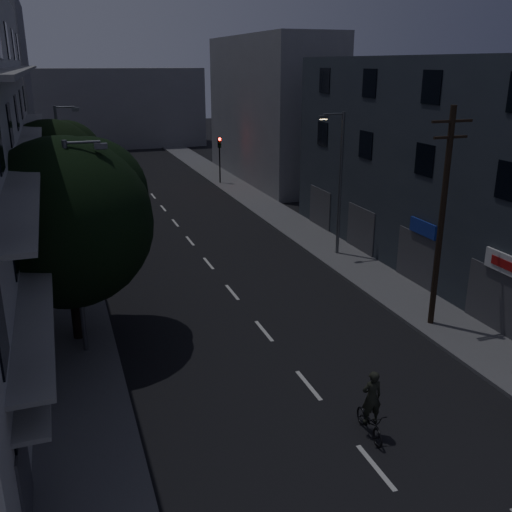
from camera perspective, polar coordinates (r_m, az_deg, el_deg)
ground at (r=36.63m, az=-6.79°, el=1.73°), size 160.00×160.00×0.00m
sidewalk_left at (r=35.83m, az=-18.56°, el=0.59°), size 3.00×90.00×0.15m
sidewalk_right at (r=38.84m, az=4.05°, el=2.92°), size 3.00×90.00×0.15m
lane_markings at (r=42.53m, az=-8.69°, el=4.05°), size 0.15×60.50×0.01m
building_right at (r=30.76m, az=20.45°, el=7.95°), size 6.19×28.00×11.00m
building_far_right at (r=54.97m, az=1.42°, el=14.43°), size 6.00×20.00×13.00m
building_far_end at (r=79.79m, az=-14.46°, el=14.14°), size 24.00×8.00×10.00m
tree_near at (r=22.69m, az=-18.29°, el=3.83°), size 6.51×6.51×8.03m
tree_mid at (r=36.26m, az=-19.58°, el=8.40°), size 6.04×6.04×7.43m
tree_far at (r=47.04m, az=-19.55°, el=9.69°), size 5.09×5.09×6.29m
traffic_signal_far_right at (r=52.67m, az=-3.66°, el=10.49°), size 0.28×0.37×4.10m
traffic_signal_far_left at (r=50.18m, az=-18.58°, el=9.15°), size 0.28×0.37×4.10m
street_lamp_left_near at (r=21.59m, az=-17.38°, el=1.61°), size 1.51×0.25×8.00m
street_lamp_right at (r=32.38m, az=8.27°, el=7.80°), size 1.51×0.25×8.00m
street_lamp_left_far at (r=38.69m, az=-18.76°, el=8.79°), size 1.51×0.25×8.00m
utility_pole at (r=24.02m, az=18.11°, el=3.89°), size 1.80×0.24×9.00m
cyclist at (r=17.95m, az=11.38°, el=-15.22°), size 0.73×1.75×2.16m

